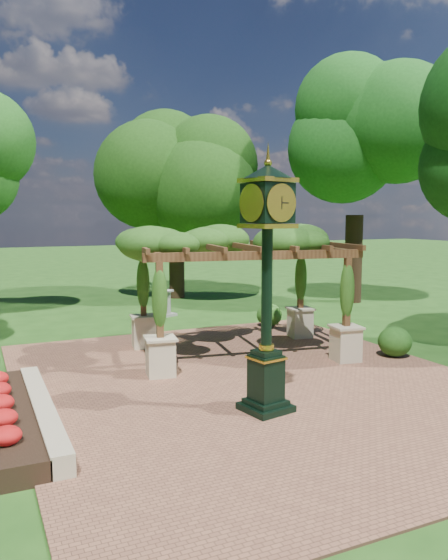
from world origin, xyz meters
name	(u,v)px	position (x,y,z in m)	size (l,w,h in m)	color
ground	(274,396)	(0.00, 0.00, 0.00)	(120.00, 120.00, 0.00)	#1E4714
brick_plaza	(252,382)	(0.00, 1.00, 0.02)	(10.00, 12.00, 0.04)	brown
border_wall	(42,412)	(-4.60, 0.50, 0.20)	(0.35, 5.00, 0.40)	#C6B793
pedestal_clock	(267,265)	(-0.62, -0.76, 2.86)	(1.10, 1.10, 4.77)	black
pergola	(240,249)	(0.88, 3.38, 2.90)	(6.08, 4.33, 3.53)	beige
sundial	(167,305)	(1.00, 9.77, 0.44)	(0.71, 0.71, 0.99)	gray
shrub_mid	(395,342)	(4.51, 1.37, 0.44)	(0.89, 0.89, 0.80)	#204D15
shrub_back	(269,315)	(3.45, 6.28, 0.43)	(0.86, 0.86, 0.78)	#295819
tree_north	(176,181)	(2.93, 14.01, 5.36)	(4.90, 4.90, 7.80)	#342415
tree_east_far	(357,145)	(9.51, 9.54, 6.78)	(5.73, 5.73, 9.84)	black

